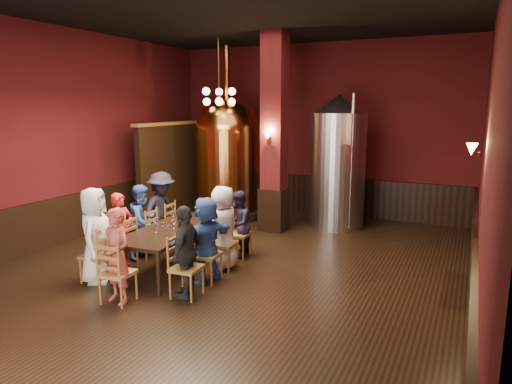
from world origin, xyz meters
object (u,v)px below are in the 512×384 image
at_px(person_2, 143,221).
at_px(rose_vase, 203,205).
at_px(dining_table, 172,231).
at_px(person_0, 95,235).
at_px(steel_vessel, 338,162).
at_px(copper_kettle, 228,157).
at_px(person_1, 121,231).

distance_m(person_2, rose_vase, 1.19).
bearing_deg(dining_table, person_0, -130.36).
relative_size(dining_table, steel_vessel, 0.78).
distance_m(dining_table, copper_kettle, 4.10).
bearing_deg(steel_vessel, rose_vase, -120.13).
relative_size(dining_table, copper_kettle, 0.57).
xyz_separation_m(person_0, steel_vessel, (2.60, 5.19, 0.78)).
bearing_deg(person_1, dining_table, -55.42).
relative_size(dining_table, person_0, 1.55).
distance_m(person_1, steel_vessel, 5.32).
bearing_deg(person_1, copper_kettle, 11.27).
distance_m(dining_table, person_1, 0.91).
relative_size(person_0, person_2, 1.12).
height_order(person_0, steel_vessel, steel_vessel).
distance_m(person_1, person_2, 0.66).
xyz_separation_m(dining_table, person_0, (-0.77, -1.07, 0.11)).
height_order(dining_table, rose_vase, rose_vase).
bearing_deg(person_2, dining_table, -113.41).
bearing_deg(copper_kettle, person_2, -87.82).
relative_size(dining_table, rose_vase, 7.72).
bearing_deg(rose_vase, person_1, -121.03).
bearing_deg(copper_kettle, person_1, -87.43).
distance_m(dining_table, steel_vessel, 4.60).
xyz_separation_m(person_2, rose_vase, (0.90, 0.75, 0.25)).
bearing_deg(dining_table, person_1, -158.78).
bearing_deg(person_2, rose_vase, -57.14).
height_order(person_1, person_2, person_2).
relative_size(copper_kettle, steel_vessel, 1.38).
bearing_deg(person_2, steel_vessel, -41.87).
bearing_deg(person_0, dining_table, -61.43).
xyz_separation_m(person_0, copper_kettle, (-0.25, 4.93, 0.79)).
bearing_deg(copper_kettle, rose_vase, -70.12).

